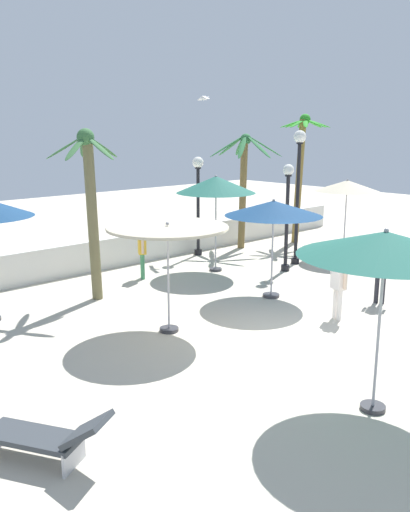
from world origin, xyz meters
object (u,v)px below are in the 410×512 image
object	(u,v)px
patio_umbrella_5	(347,187)
guest_2	(339,283)
lamp_post_3	(198,192)
lounge_chair_2	(47,436)
patio_umbrella_1	(274,209)
palm_tree_1	(90,197)
guest_3	(381,268)
patio_umbrella_4	(216,185)
palm_tree_2	(244,174)
patio_umbrella_0	(385,245)
patio_umbrella_2	(168,232)
palm_tree_3	(301,162)
lamp_post_2	(287,207)
guest_1	(142,249)
lamp_post_1	(298,177)
seagull_1	(204,98)

from	to	relation	value
patio_umbrella_5	guest_2	bearing A→B (deg)	-148.08
lamp_post_3	lounge_chair_2	size ratio (longest dim) A/B	1.90
patio_umbrella_1	palm_tree_1	size ratio (longest dim) A/B	0.60
guest_3	patio_umbrella_4	bearing A→B (deg)	98.58
palm_tree_1	palm_tree_2	xyz separation A→B (m)	(7.90, 1.86, 0.06)
palm_tree_1	lamp_post_3	bearing A→B (deg)	20.16
patio_umbrella_0	palm_tree_2	xyz separation A→B (m)	(7.73, 10.24, 0.08)
patio_umbrella_2	lounge_chair_2	xyz separation A→B (m)	(-4.45, -2.79, -1.94)
patio_umbrella_4	palm_tree_1	bearing A→B (deg)	179.74
palm_tree_1	palm_tree_3	size ratio (longest dim) A/B	0.89
lamp_post_2	guest_1	size ratio (longest dim) A/B	2.20
patio_umbrella_2	lamp_post_1	bearing A→B (deg)	15.69
patio_umbrella_2	palm_tree_1	bearing A→B (deg)	89.19
guest_3	patio_umbrella_5	bearing A→B (deg)	43.07
lounge_chair_2	seagull_1	size ratio (longest dim) A/B	1.86
palm_tree_1	palm_tree_2	distance (m)	8.11
lamp_post_3	seagull_1	distance (m)	3.47
lamp_post_1	lounge_chair_2	distance (m)	12.99
patio_umbrella_0	palm_tree_2	world-z (taller)	palm_tree_2
patio_umbrella_1	lamp_post_3	distance (m)	5.63
guest_2	palm_tree_2	bearing A→B (deg)	58.98
lounge_chair_2	guest_3	size ratio (longest dim) A/B	1.17
patio_umbrella_1	palm_tree_1	bearing A→B (deg)	139.59
lamp_post_3	guest_2	distance (m)	7.99
palm_tree_3	guest_1	distance (m)	8.50
patio_umbrella_4	guest_3	xyz separation A→B (m)	(0.83, -5.48, -1.85)
patio_umbrella_4	guest_2	size ratio (longest dim) A/B	2.07
patio_umbrella_1	guest_1	distance (m)	4.51
patio_umbrella_1	palm_tree_2	size ratio (longest dim) A/B	0.62
guest_3	patio_umbrella_2	bearing A→B (deg)	157.80
patio_umbrella_1	patio_umbrella_4	distance (m)	3.27
patio_umbrella_2	patio_umbrella_5	distance (m)	9.56
lounge_chair_2	palm_tree_3	bearing A→B (deg)	25.62
patio_umbrella_2	guest_1	bearing A→B (deg)	60.99
guest_2	patio_umbrella_5	bearing A→B (deg)	31.92
patio_umbrella_5	palm_tree_2	xyz separation A→B (m)	(-1.49, 3.63, 0.32)
lamp_post_3	palm_tree_1	bearing A→B (deg)	-159.84
lamp_post_1	palm_tree_1	bearing A→B (deg)	170.54
patio_umbrella_5	guest_1	size ratio (longest dim) A/B	1.80
lamp_post_2	guest_2	distance (m)	4.88
patio_umbrella_4	guest_1	xyz separation A→B (m)	(-2.36, 0.84, -1.87)
patio_umbrella_1	patio_umbrella_4	world-z (taller)	patio_umbrella_4
palm_tree_3	seagull_1	distance (m)	4.80
patio_umbrella_0	patio_umbrella_5	size ratio (longest dim) A/B	1.08
guest_1	guest_2	xyz separation A→B (m)	(1.29, -6.26, -0.04)
patio_umbrella_1	lamp_post_3	world-z (taller)	lamp_post_3
patio_umbrella_5	lounge_chair_2	distance (m)	14.69
patio_umbrella_4	guest_3	distance (m)	5.84
guest_1	guest_3	distance (m)	7.07
patio_umbrella_2	patio_umbrella_5	world-z (taller)	patio_umbrella_5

